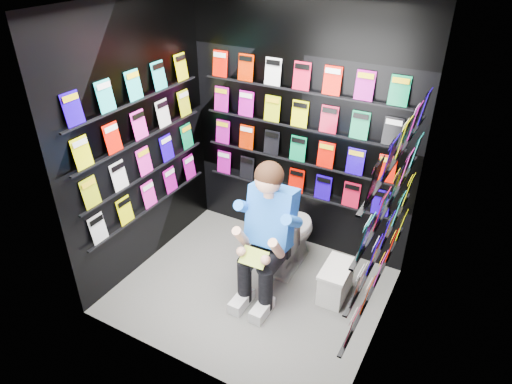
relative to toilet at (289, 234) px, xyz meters
The scene contains 14 objects.
floor 0.68m from the toilet, 103.14° to the right, with size 2.40×2.40×0.00m, color slate.
ceiling 2.30m from the toilet, 103.14° to the right, with size 2.40×2.40×0.00m, color white.
wall_back 1.04m from the toilet, 106.07° to the left, with size 2.40×0.04×2.60m, color black.
wall_front 1.82m from the toilet, 94.75° to the right, with size 2.40×0.04×2.60m, color black.
wall_left 1.71m from the toilet, 157.43° to the right, with size 0.04×2.00×2.60m, color black.
wall_right 1.52m from the toilet, 27.28° to the right, with size 0.04×2.00×2.60m, color black.
comics_back 1.03m from the toilet, 107.16° to the left, with size 2.10×0.06×1.37m, color red, non-canonical shape.
comics_left 1.69m from the toilet, 156.96° to the right, with size 0.06×1.70×1.37m, color red, non-canonical shape.
comics_right 1.51m from the toilet, 27.95° to the right, with size 0.06×1.70×1.37m, color red, non-canonical shape.
toilet is the anchor object (origin of this frame).
longbox 0.67m from the toilet, 20.48° to the right, with size 0.23×0.41×0.31m, color silver.
longbox_lid 0.64m from the toilet, 20.48° to the right, with size 0.25×0.44×0.03m, color silver.
reader 0.58m from the toilet, 90.00° to the right, with size 0.57×0.83×1.54m, color blue, non-canonical shape.
held_comic 0.76m from the toilet, 90.00° to the right, with size 0.24×0.01×0.17m, color green.
Camera 1 is at (1.66, -2.90, 3.07)m, focal length 32.00 mm.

